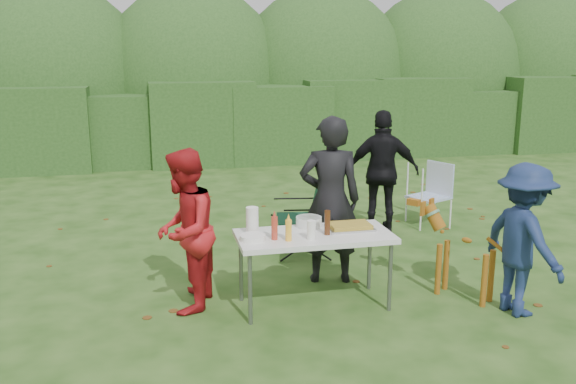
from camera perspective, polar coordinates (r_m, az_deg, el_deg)
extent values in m
plane|color=#1E4211|center=(6.12, -1.15, -10.66)|extent=(80.00, 80.00, 0.00)
cube|color=#23471C|center=(13.62, -8.10, 6.29)|extent=(22.00, 1.40, 1.70)
ellipsoid|color=#3D6628|center=(15.14, -8.73, 9.82)|extent=(20.00, 2.60, 3.20)
cube|color=silver|center=(5.90, 2.48, -4.16)|extent=(1.50, 0.70, 0.05)
cylinder|color=slate|center=(5.63, -3.56, -9.06)|extent=(0.04, 0.04, 0.69)
cylinder|color=slate|center=(5.98, 9.52, -7.84)|extent=(0.04, 0.04, 0.69)
cylinder|color=slate|center=(6.15, -4.42, -7.11)|extent=(0.04, 0.04, 0.69)
cylinder|color=slate|center=(6.47, 7.64, -6.13)|extent=(0.04, 0.04, 0.69)
imported|color=black|center=(6.51, 3.95, -0.77)|extent=(0.73, 0.55, 1.81)
imported|color=#AE171C|center=(5.90, -9.66, -3.61)|extent=(0.80, 0.91, 1.58)
imported|color=black|center=(8.41, 8.85, 1.88)|extent=(1.06, 0.64, 1.68)
imported|color=navy|center=(6.15, 21.15, -4.20)|extent=(0.69, 1.02, 1.46)
cube|color=#B7B7BA|center=(6.07, 5.81, -3.37)|extent=(0.45, 0.30, 0.02)
cube|color=#A78B2C|center=(6.06, 5.81, -3.12)|extent=(0.40, 0.26, 0.04)
cylinder|color=yellow|center=(5.65, 0.05, -3.61)|extent=(0.06, 0.06, 0.20)
cylinder|color=#B33926|center=(5.69, -1.27, -3.40)|extent=(0.06, 0.06, 0.22)
cylinder|color=#47230F|center=(5.84, 3.70, -2.87)|extent=(0.06, 0.06, 0.24)
cylinder|color=white|center=(5.87, -3.37, -2.67)|extent=(0.12, 0.12, 0.26)
cylinder|color=white|center=(5.71, 2.18, -3.56)|extent=(0.08, 0.08, 0.18)
cylinder|color=silver|center=(6.11, 1.96, -2.80)|extent=(0.26, 0.26, 0.10)
cylinder|color=white|center=(5.70, -3.32, -4.27)|extent=(0.24, 0.24, 0.05)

